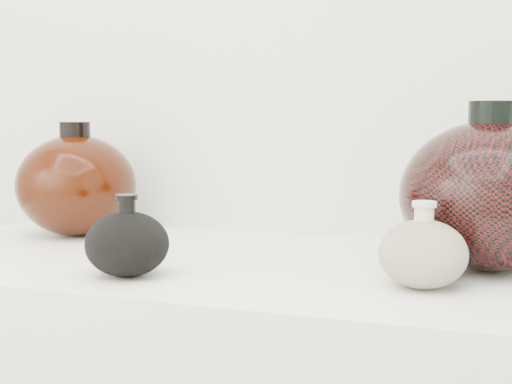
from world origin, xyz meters
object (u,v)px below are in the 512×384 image
(cream_gourd_vase, at_px, (423,253))
(left_round_pot, at_px, (76,185))
(black_gourd_vase, at_px, (127,243))
(right_round_pot, at_px, (489,195))

(cream_gourd_vase, distance_m, left_round_pot, 0.66)
(black_gourd_vase, bearing_deg, cream_gourd_vase, 9.88)
(black_gourd_vase, bearing_deg, right_round_pot, 23.84)
(black_gourd_vase, distance_m, right_round_pot, 0.51)
(left_round_pot, height_order, right_round_pot, right_round_pot)
(cream_gourd_vase, xyz_separation_m, left_round_pot, (-0.63, 0.19, 0.05))
(black_gourd_vase, bearing_deg, left_round_pot, 133.98)
(cream_gourd_vase, relative_size, right_round_pot, 0.38)
(black_gourd_vase, height_order, cream_gourd_vase, black_gourd_vase)
(left_round_pot, bearing_deg, right_round_pot, -4.30)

